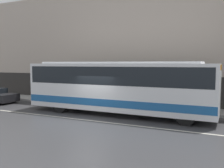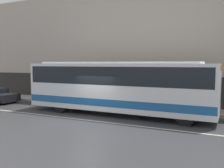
# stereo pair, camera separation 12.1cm
# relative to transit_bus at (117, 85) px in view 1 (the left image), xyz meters

# --- Properties ---
(ground_plane) EXTENTS (60.00, 60.00, 0.00)m
(ground_plane) POSITION_rel_transit_bus_xyz_m (-0.91, -2.26, -1.90)
(ground_plane) COLOR #38383A
(sidewalk) EXTENTS (60.00, 2.26, 0.17)m
(sidewalk) POSITION_rel_transit_bus_xyz_m (-0.91, 2.87, -1.82)
(sidewalk) COLOR #A09E99
(sidewalk) RESTS_ON ground_plane
(building_facade) EXTENTS (60.00, 0.35, 9.35)m
(building_facade) POSITION_rel_transit_bus_xyz_m (-0.91, 4.15, 2.60)
(building_facade) COLOR #B7A899
(building_facade) RESTS_ON ground_plane
(lane_stripe) EXTENTS (54.00, 0.14, 0.01)m
(lane_stripe) POSITION_rel_transit_bus_xyz_m (-0.91, -2.26, -1.90)
(lane_stripe) COLOR beige
(lane_stripe) RESTS_ON ground_plane
(transit_bus) EXTENTS (12.15, 2.49, 3.38)m
(transit_bus) POSITION_rel_transit_bus_xyz_m (0.00, 0.00, 0.00)
(transit_bus) COLOR white
(transit_bus) RESTS_ON ground_plane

